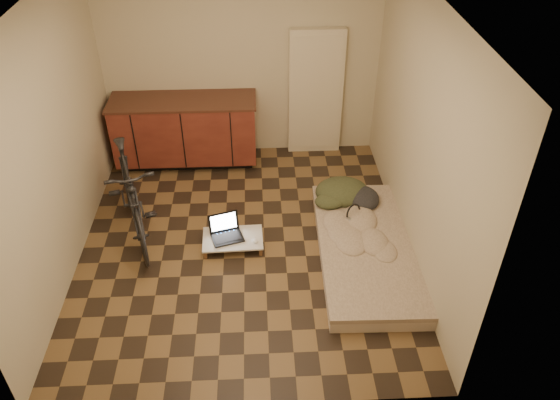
{
  "coord_description": "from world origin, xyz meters",
  "views": [
    {
      "loc": [
        0.17,
        -4.56,
        3.94
      ],
      "look_at": [
        0.39,
        0.03,
        0.55
      ],
      "focal_mm": 35.0,
      "sensor_mm": 36.0,
      "label": 1
    }
  ],
  "objects_px": {
    "lap_desk": "(233,239)",
    "laptop": "(226,232)",
    "futon": "(367,249)",
    "bicycle": "(130,190)"
  },
  "relations": [
    {
      "from": "bicycle",
      "to": "lap_desk",
      "type": "relative_size",
      "value": 2.65
    },
    {
      "from": "lap_desk",
      "to": "bicycle",
      "type": "bearing_deg",
      "value": 162.75
    },
    {
      "from": "bicycle",
      "to": "lap_desk",
      "type": "distance_m",
      "value": 1.21
    },
    {
      "from": "futon",
      "to": "lap_desk",
      "type": "distance_m",
      "value": 1.44
    },
    {
      "from": "futon",
      "to": "laptop",
      "type": "relative_size",
      "value": 5.34
    },
    {
      "from": "lap_desk",
      "to": "laptop",
      "type": "xyz_separation_m",
      "value": [
        -0.07,
        0.04,
        0.06
      ]
    },
    {
      "from": "futon",
      "to": "lap_desk",
      "type": "xyz_separation_m",
      "value": [
        -1.42,
        0.23,
        0.0
      ]
    },
    {
      "from": "futon",
      "to": "lap_desk",
      "type": "height_order",
      "value": "futon"
    },
    {
      "from": "bicycle",
      "to": "laptop",
      "type": "height_order",
      "value": "bicycle"
    },
    {
      "from": "bicycle",
      "to": "lap_desk",
      "type": "xyz_separation_m",
      "value": [
        1.08,
        -0.3,
        -0.47
      ]
    }
  ]
}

